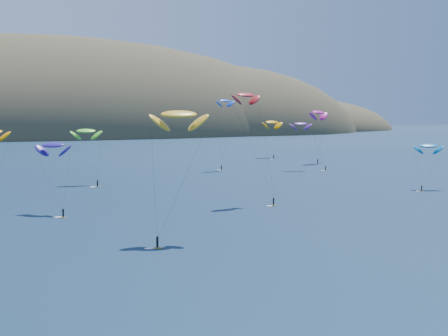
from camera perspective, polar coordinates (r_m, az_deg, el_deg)
name	(u,v)px	position (r m, az deg, el deg)	size (l,w,h in m)	color
island	(71,145)	(623.51, -13.79, 2.09)	(730.00, 300.00, 210.00)	#3D3526
kitesurfer_2	(179,114)	(108.62, -4.15, 4.91)	(12.39, 10.97, 24.32)	orange
kitesurfer_3	(86,131)	(193.46, -12.50, 3.32)	(9.31, 12.22, 18.60)	orange
kitesurfer_4	(225,101)	(236.71, 0.07, 6.16)	(8.54, 6.29, 28.20)	orange
kitesurfer_5	(428,146)	(187.08, 18.18, 1.94)	(10.73, 8.66, 14.44)	orange
kitesurfer_6	(301,124)	(235.69, 7.02, 4.03)	(11.85, 10.23, 19.57)	orange
kitesurfer_8	(318,112)	(268.84, 8.63, 5.06)	(12.54, 10.68, 24.71)	orange
kitesurfer_9	(246,95)	(150.02, 2.00, 6.67)	(8.90, 10.41, 28.19)	orange
kitesurfer_10	(53,145)	(141.82, -15.35, 2.04)	(8.89, 13.95, 17.08)	orange
kitesurfer_11	(272,122)	(298.13, 4.41, 4.20)	(11.71, 14.21, 19.82)	orange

